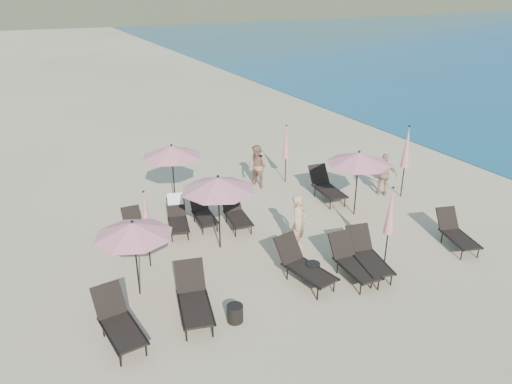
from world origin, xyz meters
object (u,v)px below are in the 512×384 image
beachgoer_c (384,175)px  lounger_4 (368,255)px  umbrella_open_0 (133,229)px  beachgoer_b (257,167)px  lounger_8 (203,212)px  beachgoer_a (299,223)px  umbrella_open_1 (218,184)px  lounger_3 (352,261)px  umbrella_closed_0 (390,212)px  lounger_10 (326,186)px  umbrella_open_3 (172,151)px  lounger_2 (303,264)px  side_table_1 (313,271)px  lounger_9 (236,213)px  umbrella_open_2 (359,158)px  umbrella_closed_1 (407,148)px  lounger_7 (177,216)px  lounger_5 (456,232)px  umbrella_closed_3 (286,143)px  lounger_0 (118,321)px  side_table_0 (235,313)px  lounger_6 (136,228)px  lounger_1 (194,297)px  umbrella_closed_2 (146,215)px

beachgoer_c → lounger_4: bearing=92.3°
umbrella_open_0 → beachgoer_b: 7.54m
lounger_8 → lounger_4: bearing=-52.9°
beachgoer_a → umbrella_open_1: bearing=116.1°
lounger_3 → umbrella_closed_0: (1.14, 0.01, 1.18)m
lounger_10 → umbrella_open_3: umbrella_open_3 is taller
lounger_2 → beachgoer_a: bearing=52.1°
side_table_1 → lounger_9: bearing=97.7°
umbrella_open_2 → umbrella_closed_1: 2.46m
lounger_3 → beachgoer_b: bearing=88.7°
lounger_7 → beachgoer_c: bearing=8.0°
lounger_5 → umbrella_open_3: (-6.38, 6.56, 1.50)m
lounger_2 → umbrella_closed_3: 6.90m
umbrella_closed_1 → beachgoer_c: bearing=138.9°
lounger_5 → lounger_7: (-6.90, 4.74, 0.02)m
lounger_0 → side_table_0: bearing=-19.3°
side_table_1 → umbrella_open_3: bearing=105.6°
lounger_10 → umbrella_closed_1: size_ratio=0.71×
lounger_6 → umbrella_closed_1: size_ratio=0.57×
lounger_2 → umbrella_closed_0: (2.40, -0.41, 1.15)m
umbrella_open_2 → umbrella_closed_0: 3.25m
lounger_7 → umbrella_open_1: umbrella_open_1 is taller
lounger_9 → side_table_1: size_ratio=3.70×
lounger_8 → umbrella_open_3: umbrella_open_3 is taller
lounger_10 → side_table_1: 5.22m
side_table_0 → lounger_1: bearing=140.0°
umbrella_open_1 → side_table_1: umbrella_open_1 is taller
lounger_5 → lounger_9: size_ratio=1.04×
umbrella_closed_1 → umbrella_closed_2: umbrella_closed_1 is taller
beachgoer_b → umbrella_closed_3: bearing=66.3°
lounger_3 → umbrella_open_0: (-5.20, 1.78, 1.36)m
lounger_5 → beachgoer_a: size_ratio=1.02×
umbrella_open_1 → umbrella_open_3: bearing=93.1°
lounger_6 → beachgoer_b: (5.11, 1.95, 0.42)m
lounger_3 → lounger_4: 0.56m
umbrella_closed_1 → beachgoer_a: 5.63m
lounger_2 → umbrella_closed_3: size_ratio=0.84×
umbrella_open_3 → beachgoer_a: umbrella_open_3 is taller
lounger_6 → lounger_2: bearing=-49.6°
lounger_6 → umbrella_open_2: bearing=-10.7°
umbrella_open_1 → umbrella_closed_0: (3.62, -2.99, -0.38)m
umbrella_open_0 → side_table_1: size_ratio=4.54×
umbrella_open_1 → umbrella_closed_3: (4.27, 3.51, -0.43)m
lounger_2 → lounger_9: 3.67m
umbrella_open_3 → lounger_2: bearing=-76.9°
lounger_2 → umbrella_open_3: size_ratio=0.87×
lounger_10 → umbrella_closed_2: bearing=-160.9°
lounger_4 → lounger_9: size_ratio=1.11×
lounger_2 → lounger_3: lounger_2 is taller
lounger_8 → umbrella_closed_3: size_ratio=0.67×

